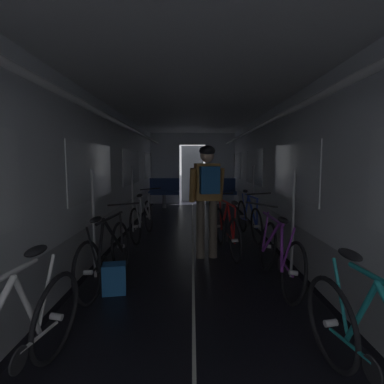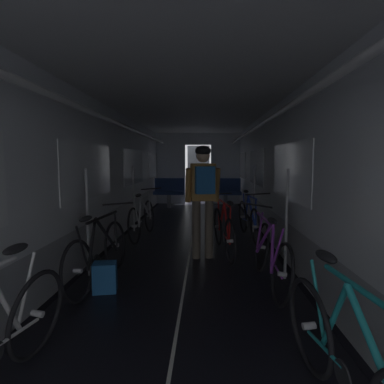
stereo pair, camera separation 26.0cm
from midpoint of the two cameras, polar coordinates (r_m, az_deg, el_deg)
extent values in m
cube|color=black|center=(5.48, -16.56, -10.33)|extent=(0.08, 11.50, 0.01)
cube|color=black|center=(5.42, 13.91, -10.44)|extent=(0.08, 11.50, 0.01)
cube|color=beige|center=(5.27, -1.41, -10.77)|extent=(0.03, 11.27, 0.00)
cube|color=#9EA0A5|center=(5.44, -17.67, -7.28)|extent=(0.12, 11.50, 0.60)
cube|color=silver|center=(5.30, -18.08, 5.73)|extent=(0.12, 11.50, 1.85)
cube|color=white|center=(4.74, -19.40, 3.60)|extent=(0.02, 1.90, 0.80)
cube|color=white|center=(7.51, -12.17, 4.48)|extent=(0.02, 1.90, 0.80)
cube|color=white|center=(10.34, -8.86, 4.85)|extent=(0.02, 1.90, 0.80)
cube|color=yellow|center=(5.03, -18.25, 3.74)|extent=(0.01, 0.20, 0.28)
cylinder|color=white|center=(5.24, -14.66, 12.13)|extent=(0.07, 11.04, 0.07)
cylinder|color=#B7BABF|center=(4.21, -19.42, -5.53)|extent=(0.04, 0.04, 1.40)
cylinder|color=#B7BABF|center=(6.69, -12.09, -1.25)|extent=(0.04, 0.04, 1.40)
cube|color=#9EA0A5|center=(5.37, 15.03, -7.36)|extent=(0.12, 11.50, 0.60)
cube|color=silver|center=(5.24, 15.38, 5.81)|extent=(0.12, 11.50, 1.85)
cube|color=white|center=(4.67, 16.44, 3.67)|extent=(0.02, 1.90, 0.80)
cube|color=white|center=(7.47, 10.14, 4.51)|extent=(0.02, 1.90, 0.80)
cube|color=white|center=(10.31, 7.29, 4.87)|extent=(0.02, 1.90, 0.80)
cube|color=yellow|center=(4.80, 15.96, 3.73)|extent=(0.01, 0.20, 0.28)
cylinder|color=white|center=(5.19, 11.85, 12.26)|extent=(0.07, 11.04, 0.07)
cylinder|color=#B7BABF|center=(4.15, 16.12, -5.62)|extent=(0.04, 0.04, 1.40)
cylinder|color=#B7BABF|center=(6.65, 9.86, -1.25)|extent=(0.04, 0.04, 1.40)
cube|color=silver|center=(10.91, -5.77, 4.28)|extent=(1.00, 0.12, 2.45)
cube|color=silver|center=(10.90, 4.26, 4.29)|extent=(1.00, 0.12, 2.45)
cube|color=silver|center=(10.89, -0.77, 9.70)|extent=(0.90, 0.12, 0.40)
cube|color=#4C4F54|center=(11.57, -0.72, 3.40)|extent=(0.81, 0.04, 2.05)
cube|color=white|center=(5.15, -1.49, 17.05)|extent=(3.14, 11.62, 0.12)
cylinder|color=gray|center=(9.93, -6.02, -1.68)|extent=(0.12, 0.12, 0.44)
cube|color=#2D4784|center=(9.90, -6.03, -0.13)|extent=(0.96, 0.44, 0.10)
cube|color=#2D4784|center=(10.07, -5.94, 1.39)|extent=(0.96, 0.08, 0.40)
torus|color=gray|center=(10.14, -8.35, 2.52)|extent=(0.14, 0.14, 0.02)
cylinder|color=gray|center=(9.91, 4.39, -1.68)|extent=(0.12, 0.12, 0.44)
cube|color=#2D4784|center=(9.88, 4.41, -0.13)|extent=(0.96, 0.44, 0.10)
cube|color=#2D4784|center=(10.05, 4.33, 1.40)|extent=(0.96, 0.08, 0.40)
torus|color=gray|center=(10.04, 1.88, 2.55)|extent=(0.14, 0.14, 0.02)
torus|color=black|center=(2.77, -26.39, -19.85)|extent=(0.17, 0.68, 0.67)
cylinder|color=#B2B2B7|center=(2.77, -26.39, -19.85)|extent=(0.10, 0.06, 0.06)
cylinder|color=silver|center=(2.47, -30.87, -17.71)|extent=(0.07, 0.35, 0.55)
cylinder|color=silver|center=(2.63, -27.96, -15.57)|extent=(0.09, 0.16, 0.49)
cylinder|color=silver|center=(2.61, -29.11, -22.17)|extent=(0.06, 0.45, 0.07)
cylinder|color=black|center=(2.46, -32.27, -24.73)|extent=(0.05, 0.17, 0.17)
ellipsoid|color=black|center=(2.52, -29.54, -9.40)|extent=(0.12, 0.25, 0.07)
torus|color=black|center=(6.64, 7.90, -4.42)|extent=(0.14, 0.67, 0.67)
cylinder|color=#B2B2B7|center=(6.64, 7.90, -4.42)|extent=(0.10, 0.06, 0.05)
torus|color=black|center=(5.67, 10.31, -6.21)|extent=(0.14, 0.67, 0.67)
cylinder|color=#B2B2B7|center=(5.67, 10.31, -6.21)|extent=(0.10, 0.06, 0.05)
cylinder|color=#2342B7|center=(5.93, 9.63, -3.51)|extent=(0.12, 0.54, 0.56)
cylinder|color=#2342B7|center=(6.32, 8.65, -2.92)|extent=(0.04, 0.35, 0.55)
cylinder|color=#2342B7|center=(6.05, 9.42, -0.80)|extent=(0.11, 0.82, 0.04)
cylinder|color=#2342B7|center=(6.53, 8.18, -2.44)|extent=(0.07, 0.16, 0.49)
cylinder|color=#2342B7|center=(6.43, 8.35, -4.97)|extent=(0.07, 0.45, 0.07)
cylinder|color=#2342B7|center=(5.66, 10.40, -3.75)|extent=(0.05, 0.09, 0.49)
cylinder|color=black|center=(6.22, 8.84, -5.55)|extent=(0.04, 0.17, 0.17)
ellipsoid|color=black|center=(6.45, 8.47, 0.16)|extent=(0.12, 0.25, 0.06)
cylinder|color=black|center=(5.60, 10.70, -0.32)|extent=(0.44, 0.07, 0.05)
torus|color=black|center=(5.68, -11.77, -6.23)|extent=(0.15, 0.68, 0.67)
cylinder|color=#B2B2B7|center=(5.68, -11.77, -6.23)|extent=(0.10, 0.06, 0.06)
torus|color=black|center=(6.64, -9.28, -4.44)|extent=(0.15, 0.68, 0.67)
cylinder|color=#B2B2B7|center=(6.64, -9.28, -4.44)|extent=(0.10, 0.06, 0.06)
cylinder|color=#ADAFB5|center=(6.30, -9.82, -2.98)|extent=(0.13, 0.54, 0.56)
cylinder|color=#ADAFB5|center=(5.91, -10.82, -3.58)|extent=(0.06, 0.35, 0.55)
cylinder|color=#ADAFB5|center=(6.11, -10.00, -0.76)|extent=(0.11, 0.82, 0.04)
cylinder|color=#ADAFB5|center=(5.69, -11.41, -3.72)|extent=(0.08, 0.16, 0.49)
cylinder|color=#ADAFB5|center=(5.90, -11.16, -6.00)|extent=(0.06, 0.45, 0.07)
cylinder|color=#ADAFB5|center=(6.57, -9.18, -2.42)|extent=(0.07, 0.09, 0.49)
cylinder|color=black|center=(6.11, -10.60, -5.78)|extent=(0.04, 0.17, 0.17)
ellipsoid|color=black|center=(5.69, -11.06, -0.65)|extent=(0.12, 0.25, 0.07)
cylinder|color=black|center=(6.55, -8.92, 0.56)|extent=(0.44, 0.06, 0.06)
torus|color=black|center=(3.58, -20.70, -13.68)|extent=(0.17, 0.68, 0.67)
cylinder|color=#B2B2B7|center=(3.58, -20.70, -13.68)|extent=(0.10, 0.06, 0.06)
torus|color=black|center=(4.47, -14.72, -9.59)|extent=(0.17, 0.68, 0.67)
cylinder|color=#B2B2B7|center=(4.47, -14.72, -9.59)|extent=(0.10, 0.06, 0.06)
cylinder|color=black|center=(4.12, -16.12, -7.78)|extent=(0.14, 0.54, 0.56)
cylinder|color=black|center=(3.76, -18.51, -9.17)|extent=(0.05, 0.35, 0.55)
cylinder|color=black|center=(3.92, -16.77, -4.55)|extent=(0.13, 0.82, 0.04)
cylinder|color=black|center=(3.56, -20.02, -9.70)|extent=(0.08, 0.16, 0.49)
cylinder|color=black|center=(3.77, -19.14, -12.95)|extent=(0.07, 0.45, 0.07)
cylinder|color=black|center=(4.37, -14.68, -6.66)|extent=(0.07, 0.09, 0.49)
cylinder|color=black|center=(3.98, -17.75, -12.28)|extent=(0.05, 0.17, 0.17)
ellipsoid|color=black|center=(3.52, -19.44, -4.79)|extent=(0.12, 0.25, 0.07)
cylinder|color=black|center=(4.32, -14.33, -2.20)|extent=(0.44, 0.07, 0.06)
torus|color=black|center=(2.58, 21.13, -21.51)|extent=(0.15, 0.68, 0.67)
cylinder|color=#B2B2B7|center=(2.58, 21.13, -21.51)|extent=(0.10, 0.06, 0.06)
cylinder|color=teal|center=(2.27, 25.34, -19.55)|extent=(0.05, 0.35, 0.55)
cylinder|color=teal|center=(2.43, 22.53, -17.04)|extent=(0.08, 0.16, 0.49)
cylinder|color=teal|center=(2.42, 23.73, -24.19)|extent=(0.07, 0.45, 0.07)
cylinder|color=black|center=(2.27, 26.82, -27.19)|extent=(0.04, 0.17, 0.17)
ellipsoid|color=black|center=(2.31, 23.92, -10.44)|extent=(0.12, 0.25, 0.07)
torus|color=black|center=(3.49, 15.84, -14.06)|extent=(0.16, 0.67, 0.67)
cylinder|color=#B2B2B7|center=(3.49, 15.84, -14.06)|extent=(0.10, 0.05, 0.06)
torus|color=black|center=(4.43, 11.86, -9.69)|extent=(0.16, 0.67, 0.67)
cylinder|color=#B2B2B7|center=(4.43, 11.86, -9.69)|extent=(0.10, 0.05, 0.06)
cylinder|color=purple|center=(4.07, 12.48, -7.92)|extent=(0.14, 0.54, 0.56)
cylinder|color=purple|center=(3.69, 14.03, -9.40)|extent=(0.11, 0.34, 0.55)
cylinder|color=purple|center=(3.86, 12.52, -4.70)|extent=(0.06, 0.82, 0.04)
cylinder|color=purple|center=(3.47, 14.99, -10.00)|extent=(0.10, 0.16, 0.49)
cylinder|color=purple|center=(3.70, 14.82, -13.23)|extent=(0.03, 0.45, 0.07)
cylinder|color=purple|center=(4.33, 11.52, -6.76)|extent=(0.10, 0.09, 0.49)
cylinder|color=black|center=(3.92, 13.92, -12.49)|extent=(0.04, 0.17, 0.17)
ellipsoid|color=black|center=(3.44, 14.13, -5.02)|extent=(0.10, 0.24, 0.07)
cylinder|color=black|center=(4.28, 10.86, -2.30)|extent=(0.44, 0.03, 0.09)
cylinder|color=brown|center=(4.81, -0.15, -6.86)|extent=(0.13, 0.13, 0.90)
cylinder|color=brown|center=(4.85, 2.19, -6.77)|extent=(0.13, 0.13, 0.90)
cube|color=olive|center=(4.73, 1.04, 1.86)|extent=(0.39, 0.28, 0.56)
cylinder|color=olive|center=(4.71, -1.64, 1.23)|extent=(0.12, 0.21, 0.53)
cylinder|color=olive|center=(4.80, 3.57, 1.31)|extent=(0.12, 0.21, 0.53)
sphere|color=beige|center=(4.71, 1.05, 6.71)|extent=(0.21, 0.21, 0.21)
ellipsoid|color=black|center=(4.72, 1.05, 7.56)|extent=(0.29, 0.32, 0.16)
cube|color=#1E5693|center=(4.56, 1.46, 2.22)|extent=(0.30, 0.21, 0.40)
torus|color=black|center=(4.64, 6.11, -8.85)|extent=(0.15, 0.67, 0.67)
cylinder|color=#B2B2B7|center=(4.64, 6.11, -8.85)|extent=(0.10, 0.06, 0.05)
torus|color=black|center=(5.61, 3.58, -6.27)|extent=(0.15, 0.67, 0.67)
cylinder|color=#B2B2B7|center=(5.61, 3.58, -6.27)|extent=(0.10, 0.06, 0.05)
cylinder|color=red|center=(5.26, 4.37, -4.62)|extent=(0.09, 0.54, 0.56)
cylinder|color=red|center=(4.87, 5.40, -5.48)|extent=(0.10, 0.34, 0.55)
cylinder|color=red|center=(5.07, 4.88, -1.99)|extent=(0.14, 0.82, 0.04)
cylinder|color=red|center=(4.65, 6.05, -5.74)|extent=(0.03, 0.17, 0.49)
cylinder|color=red|center=(4.85, 5.45, -8.45)|extent=(0.09, 0.45, 0.07)
cylinder|color=red|center=(5.53, 3.76, -3.87)|extent=(0.06, 0.09, 0.49)
cylinder|color=black|center=(5.07, 4.85, -8.08)|extent=(0.04, 0.17, 0.17)
ellipsoid|color=black|center=(4.65, 6.08, -1.96)|extent=(0.12, 0.25, 0.06)
cylinder|color=black|center=(5.51, 3.88, -0.32)|extent=(0.44, 0.08, 0.04)
cube|color=#1E5693|center=(3.80, -16.20, -15.01)|extent=(0.29, 0.24, 0.34)
camera|label=1|loc=(0.13, -91.27, -0.13)|focal=29.09mm
camera|label=2|loc=(0.13, 88.73, 0.13)|focal=29.09mm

